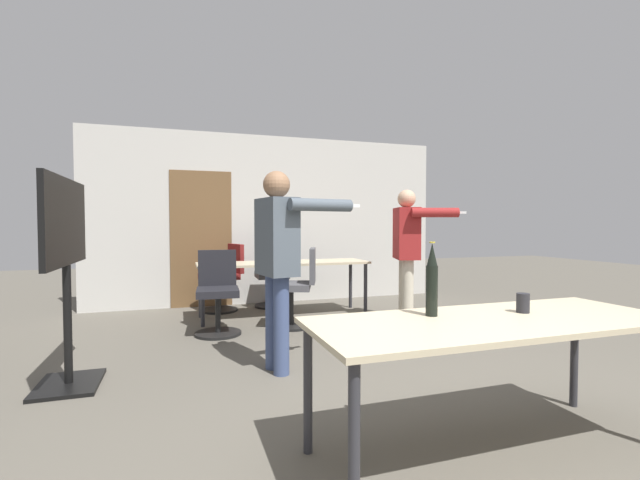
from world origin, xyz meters
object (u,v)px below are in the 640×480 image
object	(u,v)px
office_chair_side_rolled	(273,278)
beer_bottle	(432,281)
person_center_tall	(407,244)
office_chair_near_pushed	(218,294)
tv_screen	(66,255)
office_chair_far_left	(297,289)
person_far_watching	(278,251)
office_chair_mid_tucked	(224,279)
drink_cup	(523,303)

from	to	relation	value
office_chair_side_rolled	beer_bottle	xyz separation A→B (m)	(0.00, -4.22, 0.49)
person_center_tall	office_chair_near_pushed	bearing A→B (deg)	-77.86
tv_screen	office_chair_far_left	size ratio (longest dim) A/B	1.67
person_center_tall	office_chair_far_left	xyz separation A→B (m)	(-1.36, 0.25, -0.55)
office_chair_side_rolled	office_chair_near_pushed	size ratio (longest dim) A/B	1.00
person_center_tall	person_far_watching	bearing A→B (deg)	-39.54
tv_screen	person_far_watching	bearing A→B (deg)	-96.01
person_center_tall	beer_bottle	size ratio (longest dim) A/B	4.07
person_far_watching	person_center_tall	bearing A→B (deg)	111.66
person_far_watching	office_chair_far_left	xyz separation A→B (m)	(0.56, 1.46, -0.57)
tv_screen	office_chair_mid_tucked	world-z (taller)	tv_screen
office_chair_mid_tucked	beer_bottle	world-z (taller)	beer_bottle
tv_screen	person_far_watching	distance (m)	1.62
person_far_watching	office_chair_mid_tucked	size ratio (longest dim) A/B	1.77
person_far_watching	person_center_tall	size ratio (longest dim) A/B	1.01
office_chair_far_left	office_chair_mid_tucked	world-z (taller)	same
office_chair_mid_tucked	drink_cup	bearing A→B (deg)	178.95
beer_bottle	office_chair_mid_tucked	bearing A→B (deg)	99.58
person_far_watching	office_chair_near_pushed	world-z (taller)	person_far_watching
tv_screen	drink_cup	xyz separation A→B (m)	(2.69, -1.74, -0.22)
office_chair_near_pushed	person_far_watching	bearing A→B (deg)	108.89
office_chair_near_pushed	office_chair_side_rolled	bearing A→B (deg)	-121.19
office_chair_side_rolled	office_chair_far_left	world-z (taller)	office_chair_far_left
office_chair_side_rolled	beer_bottle	distance (m)	4.24
person_center_tall	drink_cup	distance (m)	2.91
office_chair_far_left	beer_bottle	size ratio (longest dim) A/B	2.32
person_center_tall	office_chair_mid_tucked	size ratio (longest dim) A/B	1.75
office_chair_far_left	tv_screen	bearing A→B (deg)	139.93
person_center_tall	office_chair_mid_tucked	bearing A→B (deg)	-107.86
office_chair_near_pushed	beer_bottle	bearing A→B (deg)	111.58
office_chair_mid_tucked	drink_cup	distance (m)	4.51
drink_cup	office_chair_near_pushed	bearing A→B (deg)	115.77
office_chair_far_left	office_chair_near_pushed	world-z (taller)	office_chair_far_left
beer_bottle	drink_cup	distance (m)	0.57
person_center_tall	office_chair_side_rolled	world-z (taller)	person_center_tall
person_far_watching	office_chair_mid_tucked	bearing A→B (deg)	173.19
office_chair_near_pushed	office_chair_mid_tucked	size ratio (longest dim) A/B	0.98
tv_screen	office_chair_side_rolled	distance (m)	3.40
tv_screen	office_chair_near_pushed	world-z (taller)	tv_screen
person_center_tall	office_chair_near_pushed	distance (m)	2.39
person_center_tall	office_chair_mid_tucked	world-z (taller)	person_center_tall
office_chair_far_left	office_chair_mid_tucked	bearing A→B (deg)	49.28
tv_screen	office_chair_near_pushed	distance (m)	1.87
beer_bottle	office_chair_far_left	bearing A→B (deg)	89.38
drink_cup	person_far_watching	bearing A→B (deg)	124.62
person_far_watching	drink_cup	world-z (taller)	person_far_watching
person_far_watching	office_chair_mid_tucked	xyz separation A→B (m)	(-0.18, 2.75, -0.56)
tv_screen	office_chair_side_rolled	world-z (taller)	tv_screen
beer_bottle	office_chair_side_rolled	bearing A→B (deg)	90.01
person_far_watching	office_chair_near_pushed	distance (m)	1.62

